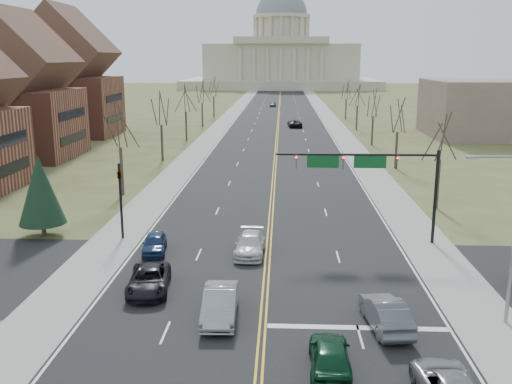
# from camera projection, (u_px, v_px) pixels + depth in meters

# --- Properties ---
(ground) EXTENTS (600.00, 600.00, 0.00)m
(ground) POSITION_uv_depth(u_px,v_px,m) (263.00, 317.00, 31.11)
(ground) COLOR #484C26
(ground) RESTS_ON ground
(road) EXTENTS (20.00, 380.00, 0.01)m
(road) POSITION_uv_depth(u_px,v_px,m) (279.00, 116.00, 138.07)
(road) COLOR black
(road) RESTS_ON ground
(cross_road) EXTENTS (120.00, 14.00, 0.01)m
(cross_road) POSITION_uv_depth(u_px,v_px,m) (266.00, 276.00, 36.94)
(cross_road) COLOR black
(cross_road) RESTS_ON ground
(sidewalk_left) EXTENTS (4.00, 380.00, 0.03)m
(sidewalk_left) POSITION_uv_depth(u_px,v_px,m) (229.00, 116.00, 138.60)
(sidewalk_left) COLOR gray
(sidewalk_left) RESTS_ON ground
(sidewalk_right) EXTENTS (4.00, 380.00, 0.03)m
(sidewalk_right) POSITION_uv_depth(u_px,v_px,m) (328.00, 117.00, 137.52)
(sidewalk_right) COLOR gray
(sidewalk_right) RESTS_ON ground
(center_line) EXTENTS (0.42, 380.00, 0.01)m
(center_line) POSITION_uv_depth(u_px,v_px,m) (279.00, 116.00, 138.06)
(center_line) COLOR gold
(center_line) RESTS_ON road
(edge_line_left) EXTENTS (0.15, 380.00, 0.01)m
(edge_line_left) POSITION_uv_depth(u_px,v_px,m) (238.00, 116.00, 138.51)
(edge_line_left) COLOR silver
(edge_line_left) RESTS_ON road
(edge_line_right) EXTENTS (0.15, 380.00, 0.01)m
(edge_line_right) POSITION_uv_depth(u_px,v_px,m) (319.00, 117.00, 137.62)
(edge_line_right) COLOR silver
(edge_line_right) RESTS_ON road
(stop_bar) EXTENTS (9.50, 0.50, 0.01)m
(stop_bar) POSITION_uv_depth(u_px,v_px,m) (358.00, 328.00, 29.91)
(stop_bar) COLOR silver
(stop_bar) RESTS_ON road
(capitol) EXTENTS (90.00, 60.00, 50.00)m
(capitol) POSITION_uv_depth(u_px,v_px,m) (281.00, 57.00, 270.85)
(capitol) COLOR #B6AD98
(capitol) RESTS_ON ground
(signal_mast) EXTENTS (12.12, 0.44, 7.20)m
(signal_mast) POSITION_uv_depth(u_px,v_px,m) (369.00, 169.00, 42.58)
(signal_mast) COLOR black
(signal_mast) RESTS_ON ground
(signal_left) EXTENTS (0.32, 0.36, 6.00)m
(signal_left) POSITION_uv_depth(u_px,v_px,m) (120.00, 192.00, 43.90)
(signal_left) COLOR black
(signal_left) RESTS_ON ground
(street_light) EXTENTS (2.90, 0.25, 9.07)m
(street_light) POSITION_uv_depth(u_px,v_px,m) (510.00, 229.00, 29.34)
(street_light) COLOR gray
(street_light) RESTS_ON ground
(tree_r_0) EXTENTS (3.74, 3.74, 8.50)m
(tree_r_0) POSITION_uv_depth(u_px,v_px,m) (441.00, 139.00, 52.25)
(tree_r_0) COLOR #35271F
(tree_r_0) RESTS_ON ground
(tree_l_0) EXTENTS (3.96, 3.96, 9.00)m
(tree_l_0) POSITION_uv_depth(u_px,v_px,m) (119.00, 128.00, 57.44)
(tree_l_0) COLOR #35271F
(tree_l_0) RESTS_ON ground
(tree_r_1) EXTENTS (3.74, 3.74, 8.50)m
(tree_r_1) POSITION_uv_depth(u_px,v_px,m) (398.00, 117.00, 71.70)
(tree_r_1) COLOR #35271F
(tree_r_1) RESTS_ON ground
(tree_l_1) EXTENTS (3.96, 3.96, 9.00)m
(tree_l_1) POSITION_uv_depth(u_px,v_px,m) (161.00, 110.00, 76.89)
(tree_l_1) COLOR #35271F
(tree_l_1) RESTS_ON ground
(tree_r_2) EXTENTS (3.74, 3.74, 8.50)m
(tree_r_2) POSITION_uv_depth(u_px,v_px,m) (374.00, 105.00, 91.14)
(tree_r_2) COLOR #35271F
(tree_r_2) RESTS_ON ground
(tree_l_2) EXTENTS (3.96, 3.96, 9.00)m
(tree_l_2) POSITION_uv_depth(u_px,v_px,m) (185.00, 100.00, 96.34)
(tree_l_2) COLOR #35271F
(tree_l_2) RESTS_ON ground
(tree_r_3) EXTENTS (3.74, 3.74, 8.50)m
(tree_r_3) POSITION_uv_depth(u_px,v_px,m) (358.00, 96.00, 110.59)
(tree_r_3) COLOR #35271F
(tree_r_3) RESTS_ON ground
(tree_l_3) EXTENTS (3.96, 3.96, 9.00)m
(tree_l_3) POSITION_uv_depth(u_px,v_px,m) (202.00, 93.00, 115.78)
(tree_l_3) COLOR #35271F
(tree_l_3) RESTS_ON ground
(tree_r_4) EXTENTS (3.74, 3.74, 8.50)m
(tree_r_4) POSITION_uv_depth(u_px,v_px,m) (346.00, 91.00, 130.04)
(tree_r_4) COLOR #35271F
(tree_r_4) RESTS_ON ground
(tree_l_4) EXTENTS (3.96, 3.96, 9.00)m
(tree_l_4) POSITION_uv_depth(u_px,v_px,m) (214.00, 88.00, 135.23)
(tree_l_4) COLOR #35271F
(tree_l_4) RESTS_ON ground
(conifer_l) EXTENTS (3.64, 3.64, 6.50)m
(conifer_l) POSITION_uv_depth(u_px,v_px,m) (40.00, 190.00, 44.68)
(conifer_l) COLOR #35271F
(conifer_l) RESTS_ON ground
(bldg_left_mid) EXTENTS (15.10, 14.28, 20.75)m
(bldg_left_mid) POSITION_uv_depth(u_px,v_px,m) (18.00, 97.00, 79.39)
(bldg_left_mid) COLOR brown
(bldg_left_mid) RESTS_ON ground
(bldg_left_far) EXTENTS (17.10, 14.28, 23.25)m
(bldg_left_far) POSITION_uv_depth(u_px,v_px,m) (67.00, 82.00, 102.58)
(bldg_left_far) COLOR brown
(bldg_left_far) RESTS_ON ground
(bldg_right_mass) EXTENTS (25.00, 20.00, 10.00)m
(bldg_right_mass) POSITION_uv_depth(u_px,v_px,m) (500.00, 108.00, 102.06)
(bldg_right_mass) COLOR #6F5A4F
(bldg_right_mass) RESTS_ON ground
(car_nb_inner_lead) EXTENTS (1.94, 4.59, 1.55)m
(car_nb_inner_lead) POSITION_uv_depth(u_px,v_px,m) (330.00, 355.00, 25.61)
(car_nb_inner_lead) COLOR #0C351E
(car_nb_inner_lead) RESTS_ON road
(car_nb_outer_lead) EXTENTS (2.31, 5.07, 1.61)m
(car_nb_outer_lead) POSITION_uv_depth(u_px,v_px,m) (386.00, 313.00, 29.78)
(car_nb_outer_lead) COLOR #53575C
(car_nb_outer_lead) RESTS_ON road
(car_sb_inner_lead) EXTENTS (1.94, 5.13, 1.67)m
(car_sb_inner_lead) POSITION_uv_depth(u_px,v_px,m) (220.00, 304.00, 30.84)
(car_sb_inner_lead) COLOR gray
(car_sb_inner_lead) RESTS_ON road
(car_sb_outer_lead) EXTENTS (2.97, 5.40, 1.43)m
(car_sb_outer_lead) POSITION_uv_depth(u_px,v_px,m) (149.00, 280.00, 34.49)
(car_sb_outer_lead) COLOR black
(car_sb_outer_lead) RESTS_ON road
(car_sb_inner_second) EXTENTS (2.14, 5.04, 1.45)m
(car_sb_inner_second) POSITION_uv_depth(u_px,v_px,m) (250.00, 245.00, 40.97)
(car_sb_inner_second) COLOR beige
(car_sb_inner_second) RESTS_ON road
(car_sb_outer_second) EXTENTS (2.17, 4.24, 1.38)m
(car_sb_outer_second) POSITION_uv_depth(u_px,v_px,m) (154.00, 243.00, 41.35)
(car_sb_outer_second) COLOR navy
(car_sb_outer_second) RESTS_ON road
(car_far_nb) EXTENTS (3.17, 5.80, 1.54)m
(car_far_nb) POSITION_uv_depth(u_px,v_px,m) (295.00, 123.00, 116.64)
(car_far_nb) COLOR black
(car_far_nb) RESTS_ON road
(car_far_sb) EXTENTS (1.91, 4.31, 1.44)m
(car_far_sb) POSITION_uv_depth(u_px,v_px,m) (273.00, 104.00, 165.98)
(car_far_sb) COLOR #474A4E
(car_far_sb) RESTS_ON road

